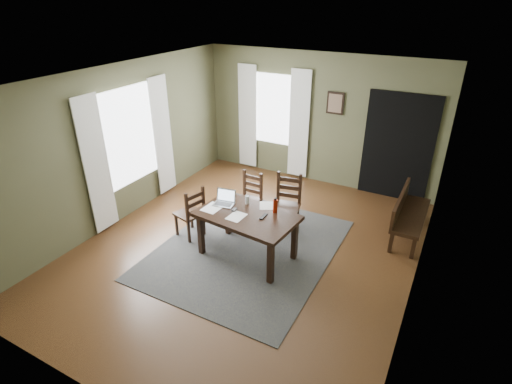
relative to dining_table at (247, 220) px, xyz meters
The scene contains 24 objects.
ground 0.69m from the dining_table, 119.95° to the left, with size 5.00×6.00×0.01m.
room_shell 1.16m from the dining_table, 119.95° to the left, with size 5.02×6.02×2.71m.
rug 0.68m from the dining_table, 119.95° to the left, with size 2.60×3.20×0.01m.
dining_table is the anchor object (origin of this frame).
chair_end 1.11m from the dining_table, behind, with size 0.49×0.49×0.91m.
chair_back_left 1.10m from the dining_table, 117.40° to the left, with size 0.41×0.41×0.91m.
chair_back_right 1.02m from the dining_table, 77.76° to the left, with size 0.51×0.51×1.01m.
bench 2.71m from the dining_table, 40.38° to the left, with size 0.45×1.39×0.78m.
laptop 0.52m from the dining_table, 163.03° to the left, with size 0.35×0.30×0.22m.
computer_mouse 0.25m from the dining_table, behind, with size 0.05×0.09×0.03m, color #3F3F42.
tv_remote 0.27m from the dining_table, 11.40° to the left, with size 0.05×0.18×0.02m, color black.
drinking_glass 0.37m from the dining_table, 118.59° to the left, with size 0.06×0.06×0.14m, color silver.
water_bottle 0.47m from the dining_table, 37.58° to the left, with size 0.09×0.09×0.24m.
paper_a 0.58m from the dining_table, behind, with size 0.26×0.33×0.00m, color white.
paper_c 0.41m from the dining_table, 71.07° to the left, with size 0.21×0.27×0.00m, color white.
paper_e 0.19m from the dining_table, 130.82° to the right, with size 0.22×0.29×0.00m, color white.
window_left 2.71m from the dining_table, behind, with size 0.01×1.30×1.70m.
window_back 3.41m from the dining_table, 109.23° to the left, with size 1.00×0.01×1.50m.
curtain_left_near 2.63m from the dining_table, 169.69° to the right, with size 0.03×0.48×2.30m.
curtain_left_far 2.84m from the dining_table, 155.02° to the left, with size 0.03×0.48×2.30m.
curtain_back_left 3.58m from the dining_table, 118.91° to the left, with size 0.44×0.03×2.30m.
curtain_back_right 3.18m from the dining_table, 98.65° to the left, with size 0.44×0.03×2.30m.
framed_picture 3.32m from the dining_table, 85.28° to the left, with size 0.34×0.03×0.44m.
doorway_back 3.52m from the dining_table, 63.53° to the left, with size 1.30×0.03×2.10m.
Camera 1 is at (2.63, -4.65, 3.76)m, focal length 28.00 mm.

